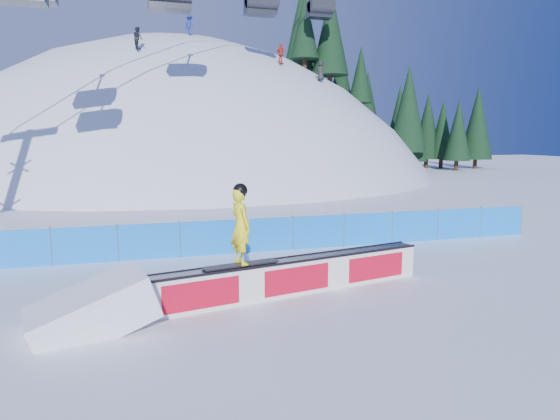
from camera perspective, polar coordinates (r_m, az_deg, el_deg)
name	(u,v)px	position (r m, az deg, el deg)	size (l,w,h in m)	color
ground	(308,288)	(13.67, 3.25, -8.86)	(160.00, 160.00, 0.00)	white
snow_hill	(181,335)	(58.76, -11.23, -13.81)	(64.00, 64.00, 64.00)	white
treeline	(381,88)	(60.82, 11.47, 13.54)	(26.54, 13.06, 21.65)	black
safety_fence	(266,235)	(17.70, -1.64, -2.85)	(22.05, 0.05, 1.30)	#0E77F6
rail_box	(292,276)	(13.03, 1.42, -7.59)	(7.82, 2.21, 0.95)	white
snow_ramp	(93,328)	(11.64, -20.61, -12.53)	(2.48, 1.65, 0.93)	white
snowboarder	(241,225)	(12.05, -4.52, -1.77)	(1.95, 0.78, 2.01)	black
distant_skiers	(224,44)	(44.06, -6.39, 18.38)	(15.70, 7.82, 6.04)	black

